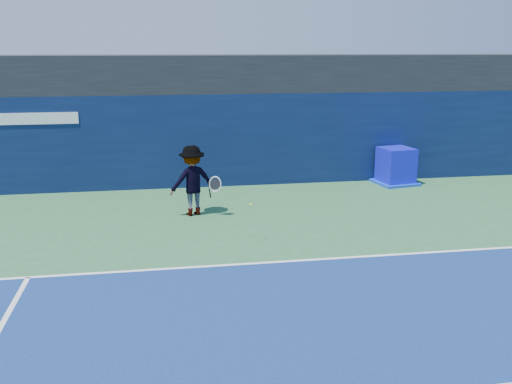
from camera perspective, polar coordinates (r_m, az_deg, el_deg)
ground at (r=9.57m, az=5.54°, el=-13.49°), size 80.00×80.00×0.00m
baseline at (r=12.22m, az=1.88°, el=-7.02°), size 24.00×0.10×0.01m
stadium_band at (r=19.81m, az=-3.02°, el=11.81°), size 36.00×3.00×1.20m
back_wall_assembly at (r=19.03m, az=-2.59°, el=5.35°), size 36.00×1.03×3.00m
equipment_cart at (r=19.61m, az=13.80°, el=2.40°), size 1.45×1.45×1.21m
tennis_player at (r=15.48m, az=-6.38°, el=1.15°), size 1.46×1.02×1.91m
tennis_ball at (r=13.14m, az=-0.52°, el=-1.24°), size 0.06×0.06×0.06m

